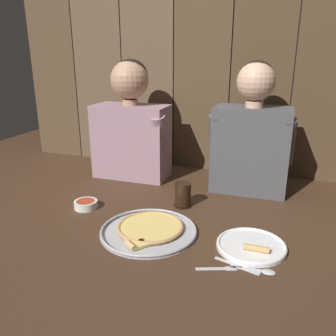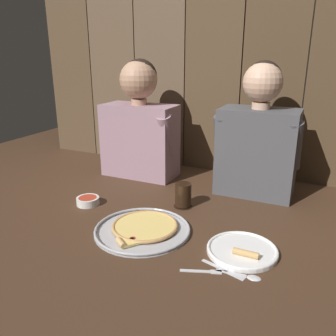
{
  "view_description": "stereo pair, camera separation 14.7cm",
  "coord_description": "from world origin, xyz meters",
  "px_view_note": "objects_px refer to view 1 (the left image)",
  "views": [
    {
      "loc": [
        0.45,
        -1.22,
        0.65
      ],
      "look_at": [
        0.0,
        0.1,
        0.18
      ],
      "focal_mm": 37.12,
      "sensor_mm": 36.0,
      "label": 1
    },
    {
      "loc": [
        0.58,
        -1.17,
        0.65
      ],
      "look_at": [
        0.0,
        0.1,
        0.18
      ],
      "focal_mm": 37.12,
      "sensor_mm": 36.0,
      "label": 2
    }
  ],
  "objects_px": {
    "drinking_glass": "(183,195)",
    "dipping_bowl": "(86,204)",
    "pizza_tray": "(149,229)",
    "diner_left": "(131,124)",
    "dinner_plate": "(251,246)",
    "diner_right": "(252,134)"
  },
  "relations": [
    {
      "from": "pizza_tray",
      "to": "dipping_bowl",
      "type": "height_order",
      "value": "dipping_bowl"
    },
    {
      "from": "drinking_glass",
      "to": "diner_left",
      "type": "relative_size",
      "value": 0.17
    },
    {
      "from": "dinner_plate",
      "to": "dipping_bowl",
      "type": "height_order",
      "value": "dinner_plate"
    },
    {
      "from": "pizza_tray",
      "to": "dinner_plate",
      "type": "height_order",
      "value": "dinner_plate"
    },
    {
      "from": "diner_left",
      "to": "dipping_bowl",
      "type": "bearing_deg",
      "value": -92.83
    },
    {
      "from": "dinner_plate",
      "to": "drinking_glass",
      "type": "xyz_separation_m",
      "value": [
        -0.32,
        0.26,
        0.04
      ]
    },
    {
      "from": "pizza_tray",
      "to": "diner_right",
      "type": "xyz_separation_m",
      "value": [
        0.31,
        0.56,
        0.27
      ]
    },
    {
      "from": "pizza_tray",
      "to": "dipping_bowl",
      "type": "xyz_separation_m",
      "value": [
        -0.34,
        0.11,
        0.01
      ]
    },
    {
      "from": "pizza_tray",
      "to": "diner_right",
      "type": "bearing_deg",
      "value": 61.23
    },
    {
      "from": "pizza_tray",
      "to": "diner_left",
      "type": "xyz_separation_m",
      "value": [
        -0.32,
        0.56,
        0.28
      ]
    },
    {
      "from": "dinner_plate",
      "to": "diner_right",
      "type": "distance_m",
      "value": 0.62
    },
    {
      "from": "pizza_tray",
      "to": "diner_right",
      "type": "distance_m",
      "value": 0.69
    },
    {
      "from": "drinking_glass",
      "to": "dipping_bowl",
      "type": "relative_size",
      "value": 1.07
    },
    {
      "from": "dinner_plate",
      "to": "diner_left",
      "type": "distance_m",
      "value": 0.93
    },
    {
      "from": "pizza_tray",
      "to": "drinking_glass",
      "type": "xyz_separation_m",
      "value": [
        0.06,
        0.27,
        0.04
      ]
    },
    {
      "from": "dinner_plate",
      "to": "diner_left",
      "type": "relative_size",
      "value": 0.39
    },
    {
      "from": "pizza_tray",
      "to": "diner_left",
      "type": "relative_size",
      "value": 0.59
    },
    {
      "from": "drinking_glass",
      "to": "dipping_bowl",
      "type": "height_order",
      "value": "drinking_glass"
    },
    {
      "from": "pizza_tray",
      "to": "dipping_bowl",
      "type": "bearing_deg",
      "value": 162.23
    },
    {
      "from": "dinner_plate",
      "to": "diner_left",
      "type": "xyz_separation_m",
      "value": [
        -0.7,
        0.55,
        0.28
      ]
    },
    {
      "from": "dipping_bowl",
      "to": "diner_left",
      "type": "relative_size",
      "value": 0.16
    },
    {
      "from": "pizza_tray",
      "to": "drinking_glass",
      "type": "relative_size",
      "value": 3.39
    }
  ]
}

